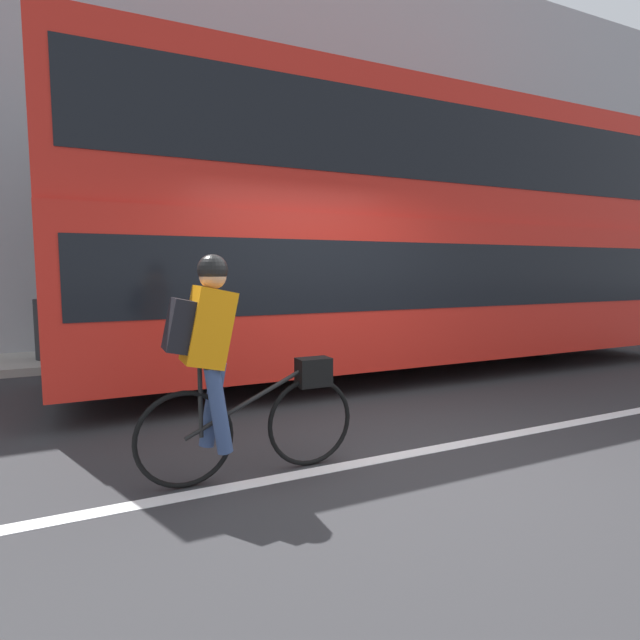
# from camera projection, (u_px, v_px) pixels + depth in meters

# --- Properties ---
(ground_plane) EXTENTS (80.00, 80.00, 0.00)m
(ground_plane) POSITION_uv_depth(u_px,v_px,m) (407.00, 455.00, 4.14)
(ground_plane) COLOR #2D2D30
(road_center_line) EXTENTS (50.00, 0.14, 0.01)m
(road_center_line) POSITION_uv_depth(u_px,v_px,m) (407.00, 454.00, 4.14)
(road_center_line) COLOR silver
(road_center_line) RESTS_ON ground_plane
(sidewalk_curb) EXTENTS (60.00, 1.66, 0.12)m
(sidewalk_curb) POSITION_uv_depth(u_px,v_px,m) (230.00, 349.00, 9.23)
(sidewalk_curb) COLOR #A8A399
(sidewalk_curb) RESTS_ON ground_plane
(building_facade) EXTENTS (60.00, 0.30, 8.41)m
(building_facade) POSITION_uv_depth(u_px,v_px,m) (213.00, 132.00, 9.69)
(building_facade) COLOR #9E9EA3
(building_facade) RESTS_ON ground_plane
(bus) EXTENTS (9.57, 2.58, 3.87)m
(bus) POSITION_uv_depth(u_px,v_px,m) (406.00, 228.00, 7.47)
(bus) COLOR black
(bus) RESTS_ON ground_plane
(cyclist_on_bike) EXTENTS (1.66, 0.32, 1.64)m
(cyclist_on_bike) POSITION_uv_depth(u_px,v_px,m) (226.00, 361.00, 3.56)
(cyclist_on_bike) COLOR black
(cyclist_on_bike) RESTS_ON ground_plane
(trash_bin) EXTENTS (0.46, 0.46, 0.95)m
(trash_bin) POSITION_uv_depth(u_px,v_px,m) (51.00, 329.00, 7.88)
(trash_bin) COLOR #262628
(trash_bin) RESTS_ON sidewalk_curb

